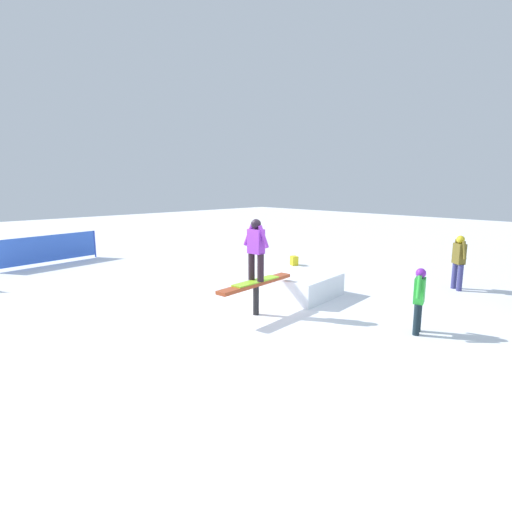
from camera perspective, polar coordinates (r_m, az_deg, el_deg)
name	(u,v)px	position (r m, az deg, el deg)	size (l,w,h in m)	color
ground_plane	(256,314)	(9.37, 0.00, -8.35)	(60.00, 60.00, 0.00)	white
rail_feature	(256,287)	(9.18, 0.00, -4.44)	(2.33, 0.52, 0.78)	black
snow_kicker_ramp	(303,286)	(10.80, 6.73, -4.23)	(1.80, 1.50, 0.60)	white
main_rider_on_rail	(256,250)	(9.00, 0.00, 0.80)	(1.35, 0.75, 1.44)	#97DF2A
bystander_brown	(459,259)	(12.67, 26.98, -0.44)	(0.46, 0.55, 1.56)	navy
bystander_green	(419,297)	(8.68, 22.27, -5.46)	(0.59, 0.28, 1.35)	#15252D
backpack_on_snow	(294,261)	(14.88, 5.47, -0.67)	(0.30, 0.22, 0.34)	yellow
safety_fence	(49,249)	(16.78, -27.52, 0.94)	(3.74, 0.60, 1.10)	blue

